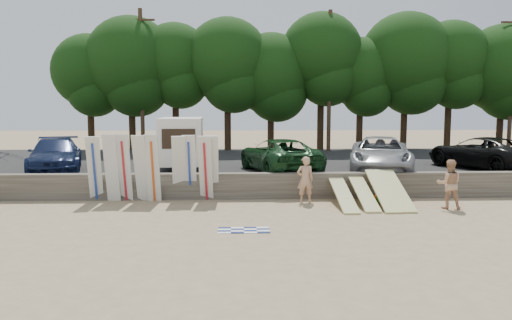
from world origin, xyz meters
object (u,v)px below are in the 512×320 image
object	(u,v)px
box_trailer	(182,141)
beachgoer_b	(449,184)
beachgoer_a	(305,180)
car_1	(279,155)
car_2	(380,154)
car_3	(482,153)
cooler	(383,198)
car_0	(55,155)

from	to	relation	value
box_trailer	beachgoer_b	size ratio (longest dim) A/B	2.20
beachgoer_a	beachgoer_b	world-z (taller)	beachgoer_b
car_1	beachgoer_b	distance (m)	7.44
car_1	car_2	xyz separation A→B (m)	(4.49, -0.14, 0.04)
car_3	car_1	bearing A→B (deg)	-15.63
car_2	beachgoer_b	xyz separation A→B (m)	(1.08, -4.75, -0.60)
car_1	car_3	distance (m)	9.60
car_1	car_2	world-z (taller)	car_2
car_3	beachgoer_a	distance (m)	9.95
car_3	cooler	xyz separation A→B (m)	(-5.97, -4.58, -1.28)
car_2	beachgoer_a	distance (m)	5.17
cooler	beachgoer_a	bearing A→B (deg)	169.62
car_3	beachgoer_b	xyz separation A→B (m)	(-3.99, -5.75, -0.57)
beachgoer_b	car_1	bearing A→B (deg)	-28.22
car_0	beachgoer_b	bearing A→B (deg)	-34.04
car_1	car_3	world-z (taller)	car_3
car_3	cooler	world-z (taller)	car_3
car_3	car_0	bearing A→B (deg)	-18.75
car_1	beachgoer_a	xyz separation A→B (m)	(0.68, -3.59, -0.57)
box_trailer	car_1	size ratio (longest dim) A/B	0.72
car_0	car_1	distance (m)	9.83
box_trailer	car_3	world-z (taller)	box_trailer
car_3	cooler	distance (m)	7.63
car_0	cooler	distance (m)	14.04
beachgoer_b	cooler	distance (m)	2.40
car_0	car_2	world-z (taller)	car_2
car_1	car_3	xyz separation A→B (m)	(9.56, 0.86, 0.01)
car_2	beachgoer_a	bearing A→B (deg)	-123.53
beachgoer_a	box_trailer	bearing A→B (deg)	-47.29
car_0	beachgoer_b	xyz separation A→B (m)	(15.40, -5.07, -0.58)
beachgoer_a	cooler	size ratio (longest dim) A/B	4.56
beachgoer_b	beachgoer_a	bearing A→B (deg)	-1.84
box_trailer	car_0	bearing A→B (deg)	-175.01
box_trailer	car_2	size ratio (longest dim) A/B	0.69
beachgoer_b	box_trailer	bearing A→B (deg)	-17.10
car_3	beachgoer_b	distance (m)	7.02
box_trailer	beachgoer_a	size ratio (longest dim) A/B	2.20
box_trailer	cooler	distance (m)	9.41
beachgoer_b	cooler	xyz separation A→B (m)	(-1.98, 1.16, -0.71)
beachgoer_b	car_0	bearing A→B (deg)	-5.17
beachgoer_a	beachgoer_b	bearing A→B (deg)	159.36
beachgoer_b	car_3	bearing A→B (deg)	-111.71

